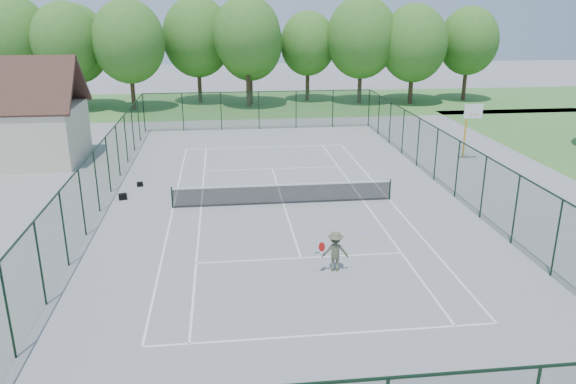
# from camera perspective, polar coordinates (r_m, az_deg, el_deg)

# --- Properties ---
(ground) EXTENTS (140.00, 140.00, 0.00)m
(ground) POSITION_cam_1_polar(r_m,az_deg,el_deg) (28.31, -0.47, -1.21)
(ground) COLOR gray
(ground) RESTS_ON ground
(grass_far) EXTENTS (80.00, 16.00, 0.01)m
(grass_far) POSITION_cam_1_polar(r_m,az_deg,el_deg) (57.36, -3.77, 8.93)
(grass_far) COLOR #4B853B
(grass_far) RESTS_ON ground
(court_lines) EXTENTS (11.05, 23.85, 0.01)m
(court_lines) POSITION_cam_1_polar(r_m,az_deg,el_deg) (28.31, -0.47, -1.20)
(court_lines) COLOR white
(court_lines) RESTS_ON ground
(tennis_net) EXTENTS (11.08, 0.08, 1.10)m
(tennis_net) POSITION_cam_1_polar(r_m,az_deg,el_deg) (28.12, -0.47, -0.11)
(tennis_net) COLOR black
(tennis_net) RESTS_ON ground
(fence_enclosure) EXTENTS (18.05, 36.05, 3.02)m
(fence_enclosure) POSITION_cam_1_polar(r_m,az_deg,el_deg) (27.82, -0.48, 1.81)
(fence_enclosure) COLOR #1F3E25
(fence_enclosure) RESTS_ON ground
(utility_building) EXTENTS (8.60, 6.27, 6.63)m
(utility_building) POSITION_cam_1_polar(r_m,az_deg,el_deg) (39.31, -26.32, 7.21)
(utility_building) COLOR beige
(utility_building) RESTS_ON ground
(tree_line_far) EXTENTS (39.40, 6.40, 9.70)m
(tree_line_far) POSITION_cam_1_polar(r_m,az_deg,el_deg) (56.67, -3.90, 14.91)
(tree_line_far) COLOR #483121
(tree_line_far) RESTS_ON ground
(basketball_goal) EXTENTS (1.20, 1.43, 3.65)m
(basketball_goal) POSITION_cam_1_polar(r_m,az_deg,el_deg) (37.77, 17.98, 6.98)
(basketball_goal) COLOR gold
(basketball_goal) RESTS_ON ground
(sports_bag_a) EXTENTS (0.46, 0.35, 0.33)m
(sports_bag_a) POSITION_cam_1_polar(r_m,az_deg,el_deg) (30.09, -16.44, -0.45)
(sports_bag_a) COLOR black
(sports_bag_a) RESTS_ON ground
(sports_bag_b) EXTENTS (0.36, 0.26, 0.25)m
(sports_bag_b) POSITION_cam_1_polar(r_m,az_deg,el_deg) (32.03, -14.81, 0.77)
(sports_bag_b) COLOR black
(sports_bag_b) RESTS_ON ground
(tennis_player) EXTENTS (2.03, 0.90, 1.56)m
(tennis_player) POSITION_cam_1_polar(r_m,az_deg,el_deg) (21.22, 4.81, -6.01)
(tennis_player) COLOR #54573E
(tennis_player) RESTS_ON ground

